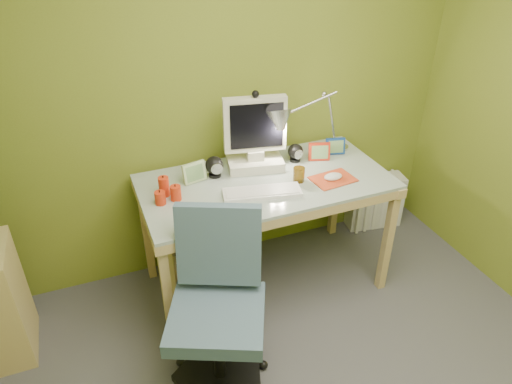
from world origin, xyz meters
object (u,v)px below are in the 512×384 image
object	(u,v)px
task_chair	(217,315)
radiator	(374,201)
desk	(265,234)
monitor	(255,129)
desk_lamp	(322,109)

from	to	relation	value
task_chair	radiator	xyz separation A→B (m)	(1.59, 0.96, -0.27)
desk	monitor	size ratio (longest dim) A/B	2.89
desk_lamp	radiator	xyz separation A→B (m)	(0.62, 0.14, -0.91)
desk	monitor	distance (m)	0.68
desk	task_chair	size ratio (longest dim) A/B	1.55
task_chair	radiator	size ratio (longest dim) A/B	2.27
desk	monitor	world-z (taller)	monitor
monitor	radiator	bearing A→B (deg)	18.15
desk	monitor	xyz separation A→B (m)	(0.00, 0.18, 0.66)
desk_lamp	task_chair	bearing A→B (deg)	-141.15
desk	task_chair	xyz separation A→B (m)	(-0.52, -0.64, 0.08)
monitor	desk_lamp	xyz separation A→B (m)	(0.45, 0.00, 0.06)
desk_lamp	radiator	size ratio (longest dim) A/B	1.53
desk_lamp	task_chair	distance (m)	1.42
monitor	radiator	xyz separation A→B (m)	(1.07, 0.14, -0.85)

